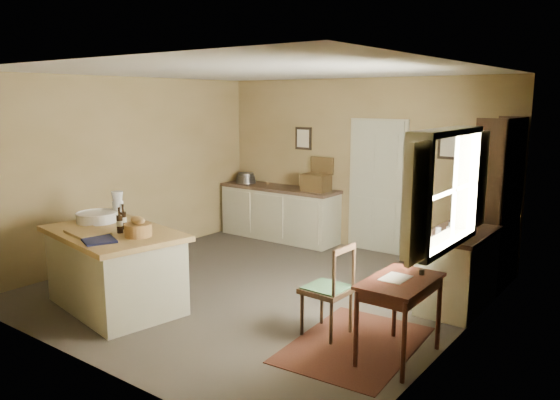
# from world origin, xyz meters

# --- Properties ---
(ground) EXTENTS (5.00, 5.00, 0.00)m
(ground) POSITION_xyz_m (0.00, 0.00, 0.00)
(ground) COLOR #50473D
(ground) RESTS_ON ground
(wall_back) EXTENTS (5.00, 0.10, 2.70)m
(wall_back) POSITION_xyz_m (0.00, 2.50, 1.35)
(wall_back) COLOR #957E53
(wall_back) RESTS_ON ground
(wall_front) EXTENTS (5.00, 0.10, 2.70)m
(wall_front) POSITION_xyz_m (0.00, -2.50, 1.35)
(wall_front) COLOR #957E53
(wall_front) RESTS_ON ground
(wall_left) EXTENTS (0.10, 5.00, 2.70)m
(wall_left) POSITION_xyz_m (-2.50, 0.00, 1.35)
(wall_left) COLOR #957E53
(wall_left) RESTS_ON ground
(wall_right) EXTENTS (0.10, 5.00, 2.70)m
(wall_right) POSITION_xyz_m (2.50, 0.00, 1.35)
(wall_right) COLOR #957E53
(wall_right) RESTS_ON ground
(ceiling) EXTENTS (5.00, 5.00, 0.00)m
(ceiling) POSITION_xyz_m (0.00, 0.00, 2.70)
(ceiling) COLOR silver
(ceiling) RESTS_ON wall_back
(door) EXTENTS (0.97, 0.06, 2.11)m
(door) POSITION_xyz_m (0.35, 2.47, 1.05)
(door) COLOR #AEAD91
(door) RESTS_ON ground
(framed_prints) EXTENTS (2.82, 0.02, 0.38)m
(framed_prints) POSITION_xyz_m (0.20, 2.48, 1.72)
(framed_prints) COLOR black
(framed_prints) RESTS_ON ground
(window) EXTENTS (0.25, 1.99, 1.12)m
(window) POSITION_xyz_m (2.42, -0.20, 1.55)
(window) COLOR #B6B192
(window) RESTS_ON ground
(work_island) EXTENTS (1.85, 1.38, 1.20)m
(work_island) POSITION_xyz_m (-0.96, -1.47, 0.48)
(work_island) COLOR #B6B192
(work_island) RESTS_ON ground
(sideboard) EXTENTS (2.16, 0.61, 1.18)m
(sideboard) POSITION_xyz_m (-1.34, 2.20, 0.48)
(sideboard) COLOR #B6B192
(sideboard) RESTS_ON ground
(rug) EXTENTS (1.21, 1.67, 0.01)m
(rug) POSITION_xyz_m (1.75, -0.70, 0.00)
(rug) COLOR #412214
(rug) RESTS_ON ground
(writing_desk) EXTENTS (0.54, 0.88, 0.82)m
(writing_desk) POSITION_xyz_m (2.20, -0.70, 0.67)
(writing_desk) COLOR #36160E
(writing_desk) RESTS_ON ground
(desk_chair) EXTENTS (0.46, 0.46, 0.95)m
(desk_chair) POSITION_xyz_m (1.39, -0.65, 0.47)
(desk_chair) COLOR black
(desk_chair) RESTS_ON ground
(right_cabinet) EXTENTS (0.63, 1.14, 0.99)m
(right_cabinet) POSITION_xyz_m (2.20, 0.88, 0.46)
(right_cabinet) COLOR #B6B192
(right_cabinet) RESTS_ON ground
(shelving_unit) EXTENTS (0.37, 0.97, 2.16)m
(shelving_unit) POSITION_xyz_m (2.36, 1.93, 1.08)
(shelving_unit) COLOR black
(shelving_unit) RESTS_ON ground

